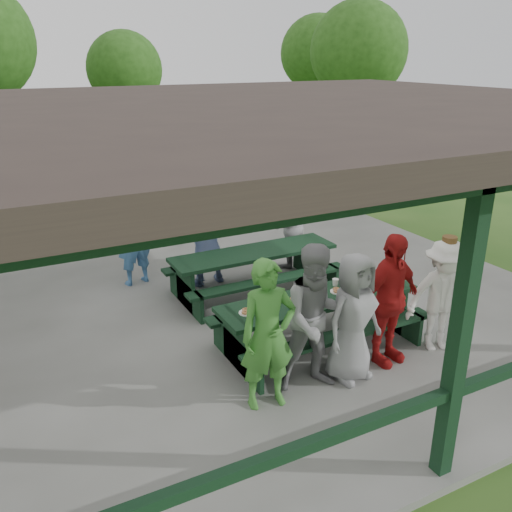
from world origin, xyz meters
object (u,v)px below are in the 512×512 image
spectator_lblue (206,236)px  spectator_blue (133,237)px  contestant_red (389,300)px  contestant_grey_mid (353,318)px  picnic_table_far (254,266)px  spectator_grey (287,225)px  picnic_table_near (318,314)px  contestant_green (268,335)px  contestant_grey_left (317,319)px  contestant_white_fedora (442,296)px  pickup_truck (120,166)px

spectator_lblue → spectator_blue: spectator_lblue is taller
contestant_red → spectator_lblue: 3.69m
contestant_grey_mid → spectator_blue: (-1.57, 4.17, 0.03)m
spectator_blue → picnic_table_far: bearing=129.2°
contestant_grey_mid → spectator_grey: contestant_grey_mid is taller
picnic_table_near → picnic_table_far: 2.00m
spectator_lblue → spectator_grey: spectator_lblue is taller
contestant_green → spectator_lblue: bearing=86.2°
spectator_lblue → contestant_grey_left: bearing=83.6°
contestant_grey_mid → spectator_blue: bearing=101.4°
spectator_blue → contestant_white_fedora: bearing=113.9°
contestant_grey_mid → pickup_truck: (0.09, 11.69, -0.19)m
contestant_green → contestant_red: bearing=11.2°
contestant_grey_left → spectator_blue: bearing=118.3°
contestant_white_fedora → pickup_truck: contestant_white_fedora is taller
contestant_green → pickup_truck: size_ratio=0.34×
contestant_green → pickup_truck: 11.76m
contestant_grey_left → spectator_grey: (1.74, 3.63, -0.11)m
contestant_green → contestant_grey_left: bearing=11.5°
contestant_grey_left → contestant_white_fedora: contestant_grey_left is taller
contestant_grey_left → pickup_truck: (0.60, 11.65, -0.28)m
spectator_blue → contestant_green: bearing=82.6°
picnic_table_far → spectator_grey: bearing=36.2°
picnic_table_far → contestant_red: (0.53, -2.75, 0.41)m
contestant_grey_mid → contestant_white_fedora: bearing=-8.3°
spectator_lblue → spectator_blue: size_ratio=1.01×
contestant_grey_left → picnic_table_near: bearing=68.1°
spectator_grey → contestant_green: bearing=40.7°
spectator_lblue → contestant_green: bearing=73.1°
contestant_grey_left → pickup_truck: contestant_grey_left is taller
contestant_red → spectator_lblue: size_ratio=1.02×
picnic_table_far → spectator_grey: spectator_grey is taller
picnic_table_near → pickup_truck: size_ratio=0.54×
contestant_grey_mid → spectator_lblue: 3.66m
picnic_table_near → contestant_green: 1.58m
spectator_lblue → spectator_grey: bearing=176.2°
picnic_table_near → contestant_green: contestant_green is taller
picnic_table_far → pickup_truck: bearing=90.1°
picnic_table_near → contestant_grey_left: bearing=-125.7°
picnic_table_near → pickup_truck: (0.01, 10.84, 0.16)m
contestant_grey_left → spectator_grey: 4.03m
contestant_grey_left → spectator_lblue: 3.60m
spectator_blue → picnic_table_near: bearing=103.7°
picnic_table_far → contestant_grey_mid: bearing=-92.2°
contestant_red → spectator_lblue: (-1.06, 3.54, -0.02)m
pickup_truck → spectator_blue: bearing=154.7°
contestant_green → spectator_grey: (2.42, 3.68, -0.08)m
picnic_table_near → spectator_blue: size_ratio=1.66×
contestant_red → spectator_blue: (-2.21, 4.07, -0.03)m
spectator_lblue → pickup_truck: size_ratio=0.33×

